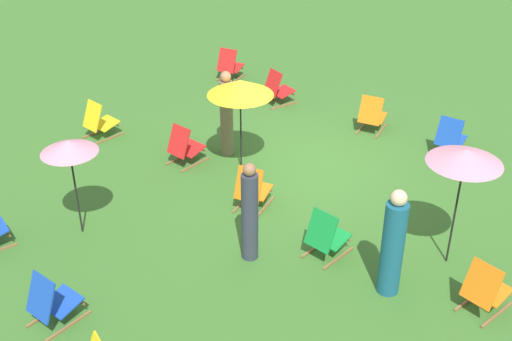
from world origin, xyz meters
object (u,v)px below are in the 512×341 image
(deckchair_2, at_px, (372,115))
(umbrella_0, at_px, (69,147))
(deckchair_3, at_px, (485,290))
(deckchair_6, at_px, (326,236))
(person_0, at_px, (393,245))
(deckchair_4, at_px, (185,147))
(deckchair_0, at_px, (52,302))
(deckchair_7, at_px, (278,89))
(deckchair_8, at_px, (99,122))
(deckchair_10, at_px, (450,138))
(person_1, at_px, (227,115))
(deckchair_12, at_px, (230,65))
(umbrella_1, at_px, (465,157))
(deckchair_1, at_px, (252,190))
(umbrella_2, at_px, (240,88))
(person_2, at_px, (250,214))

(deckchair_2, relative_size, umbrella_0, 0.50)
(deckchair_3, bearing_deg, deckchair_6, 18.51)
(deckchair_2, bearing_deg, person_0, 110.32)
(deckchair_6, bearing_deg, deckchair_4, -6.37)
(deckchair_0, xyz_separation_m, person_0, (-2.99, -3.75, 0.45))
(deckchair_7, bearing_deg, deckchair_8, 81.84)
(deckchair_10, height_order, person_1, person_1)
(deckchair_6, height_order, person_1, person_1)
(deckchair_12, bearing_deg, deckchair_8, 78.37)
(deckchair_2, relative_size, umbrella_1, 0.43)
(deckchair_1, distance_m, deckchair_7, 4.57)
(deckchair_0, xyz_separation_m, deckchair_1, (0.02, -4.01, 0.00))
(deckchair_4, bearing_deg, umbrella_2, -150.56)
(deckchair_0, distance_m, person_1, 5.45)
(deckchair_3, height_order, umbrella_2, umbrella_2)
(deckchair_3, bearing_deg, person_1, -1.29)
(deckchair_6, xyz_separation_m, umbrella_2, (2.91, -1.06, 1.36))
(deckchair_8, distance_m, person_1, 2.90)
(deckchair_6, height_order, person_0, person_0)
(deckchair_2, height_order, umbrella_1, umbrella_1)
(umbrella_1, height_order, person_2, umbrella_1)
(deckchair_10, xyz_separation_m, person_2, (0.59, 5.26, 0.44))
(person_1, bearing_deg, deckchair_0, -149.35)
(deckchair_3, bearing_deg, deckchair_1, 10.46)
(umbrella_2, distance_m, person_0, 4.35)
(deckchair_2, height_order, umbrella_2, umbrella_2)
(deckchair_7, bearing_deg, deckchair_6, 152.88)
(deckchair_2, relative_size, deckchair_6, 1.04)
(umbrella_2, relative_size, person_2, 1.11)
(deckchair_10, xyz_separation_m, umbrella_0, (3.13, 6.71, 1.24))
(deckchair_1, bearing_deg, deckchair_12, -58.39)
(person_1, bearing_deg, person_2, -117.20)
(umbrella_1, bearing_deg, person_0, 76.75)
(deckchair_2, height_order, deckchair_6, same)
(deckchair_4, bearing_deg, deckchair_1, 171.67)
(deckchair_1, relative_size, deckchair_8, 1.04)
(umbrella_0, bearing_deg, person_1, -87.05)
(umbrella_2, bearing_deg, deckchair_1, 142.69)
(deckchair_4, bearing_deg, person_0, 172.81)
(deckchair_8, bearing_deg, deckchair_1, -177.09)
(umbrella_2, bearing_deg, deckchair_12, -42.02)
(umbrella_1, bearing_deg, deckchair_6, 38.81)
(person_0, bearing_deg, deckchair_1, -163.91)
(deckchair_1, height_order, person_0, person_0)
(person_1, bearing_deg, deckchair_4, 170.99)
(deckchair_1, bearing_deg, deckchair_0, 72.89)
(deckchair_4, xyz_separation_m, deckchair_7, (0.60, -3.45, 0.00))
(deckchair_6, height_order, umbrella_1, umbrella_1)
(deckchair_1, distance_m, deckchair_2, 4.01)
(deckchair_1, relative_size, deckchair_12, 1.01)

